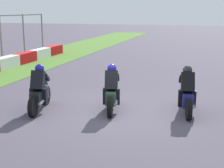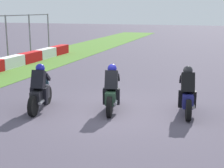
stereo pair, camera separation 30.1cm
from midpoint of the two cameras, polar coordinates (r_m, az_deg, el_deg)
The scene contains 4 objects.
ground_plane at distance 10.77m, azimuth -0.34°, elevation -4.66°, with size 120.00×120.00×0.00m, color #4D4554.
rider_lane_a at distance 10.64m, azimuth 11.99°, elevation -1.68°, with size 2.03×0.61×1.51m.
rider_lane_b at distance 10.68m, azimuth -0.86°, elevation -1.34°, with size 2.02×0.65×1.51m.
rider_lane_c at distance 10.96m, azimuth -13.16°, elevation -1.31°, with size 2.03×0.63×1.51m.
Camera 1 is at (-9.89, -2.81, 3.23)m, focal length 53.02 mm.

